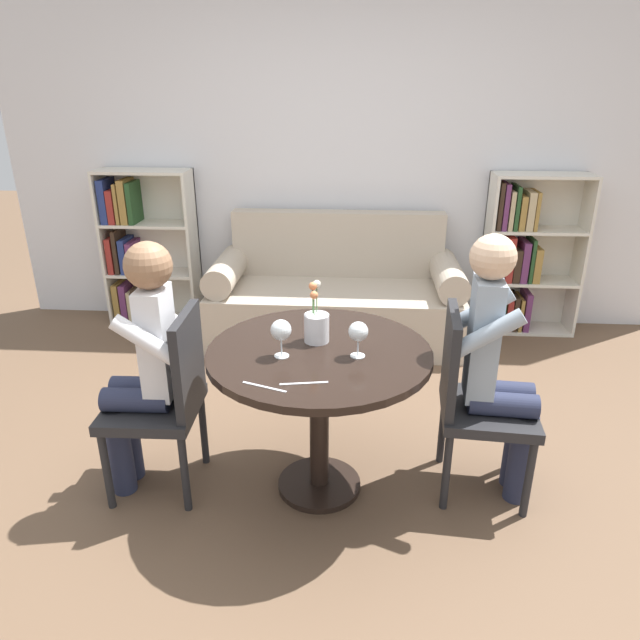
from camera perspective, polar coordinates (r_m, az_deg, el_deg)
The scene contains 15 objects.
ground_plane at distance 2.90m, azimuth -0.07°, elevation -16.29°, with size 16.00×16.00×0.00m, color brown.
back_wall at distance 4.51m, azimuth 1.99°, elevation 16.55°, with size 5.20×0.05×2.70m.
round_table at distance 2.56m, azimuth -0.08°, elevation -5.73°, with size 0.99×0.99×0.74m.
couch at distance 4.33m, azimuth 1.60°, elevation 2.13°, with size 1.85×0.80×0.92m.
bookshelf_left at distance 4.81m, azimuth -17.51°, elevation 7.00°, with size 0.72×0.28×1.22m.
bookshelf_right at distance 4.66m, azimuth 19.40°, elevation 5.81°, with size 0.72×0.28×1.22m.
chair_left at distance 2.73m, azimuth -15.09°, elevation -7.29°, with size 0.43×0.43×0.90m.
chair_right at distance 2.72m, azimuth 15.07°, elevation -7.41°, with size 0.45×0.45×0.90m.
person_left at distance 2.68m, azimuth -17.27°, elevation -4.26°, with size 0.42×0.35×1.22m.
person_right at distance 2.65m, azimuth 17.36°, elevation -4.46°, with size 0.43×0.36×1.25m.
wine_glass_left at distance 2.40m, azimuth -3.92°, elevation -1.07°, with size 0.09×0.09×0.17m.
wine_glass_right at distance 2.40m, azimuth 3.85°, elevation -1.27°, with size 0.08×0.08×0.16m.
flower_vase at distance 2.55m, azimuth -0.36°, elevation -0.48°, with size 0.11×0.11×0.28m.
knife_left_setting at distance 2.23m, azimuth -1.61°, elevation -6.34°, with size 0.19×0.04×0.00m.
fork_left_setting at distance 2.21m, azimuth -5.59°, elevation -6.67°, with size 0.18×0.08×0.00m.
Camera 1 is at (0.16, -2.25, 1.81)m, focal length 32.00 mm.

